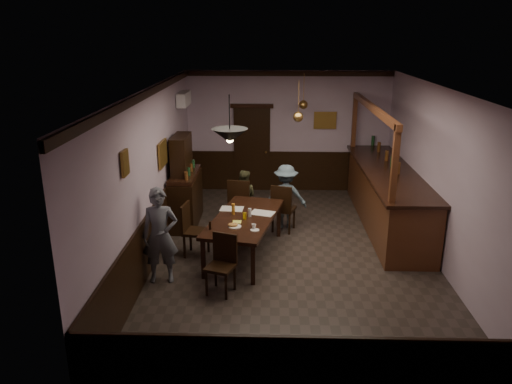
{
  "coord_description": "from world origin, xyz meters",
  "views": [
    {
      "loc": [
        -0.43,
        -8.27,
        3.92
      ],
      "look_at": [
        -0.69,
        0.22,
        1.15
      ],
      "focal_mm": 35.0,
      "sensor_mm": 36.0,
      "label": 1
    }
  ],
  "objects_px": {
    "chair_far_right": "(283,206)",
    "sideboard": "(185,189)",
    "pendant_brass_far": "(303,105)",
    "coffee_cup": "(254,226)",
    "chair_side": "(192,227)",
    "person_standing": "(160,236)",
    "dining_table": "(244,220)",
    "soda_can": "(245,216)",
    "chair_far_left": "(240,201)",
    "chair_near": "(222,261)",
    "pendant_iron": "(230,136)",
    "person_seated_right": "(286,196)",
    "person_seated_left": "(243,197)",
    "pendant_brass_mid": "(298,117)",
    "bar_counter": "(387,196)"
  },
  "relations": [
    {
      "from": "pendant_brass_mid",
      "to": "person_seated_right",
      "type": "bearing_deg",
      "value": -174.54
    },
    {
      "from": "chair_far_left",
      "to": "soda_can",
      "type": "distance_m",
      "value": 1.48
    },
    {
      "from": "chair_far_left",
      "to": "coffee_cup",
      "type": "relative_size",
      "value": 13.18
    },
    {
      "from": "sideboard",
      "to": "bar_counter",
      "type": "relative_size",
      "value": 0.42
    },
    {
      "from": "chair_far_right",
      "to": "sideboard",
      "type": "relative_size",
      "value": 0.53
    },
    {
      "from": "pendant_brass_mid",
      "to": "bar_counter",
      "type": "bearing_deg",
      "value": 5.62
    },
    {
      "from": "person_standing",
      "to": "sideboard",
      "type": "distance_m",
      "value": 2.54
    },
    {
      "from": "chair_far_right",
      "to": "chair_side",
      "type": "relative_size",
      "value": 1.02
    },
    {
      "from": "chair_near",
      "to": "soda_can",
      "type": "distance_m",
      "value": 1.24
    },
    {
      "from": "soda_can",
      "to": "bar_counter",
      "type": "height_order",
      "value": "bar_counter"
    },
    {
      "from": "dining_table",
      "to": "person_standing",
      "type": "bearing_deg",
      "value": -142.46
    },
    {
      "from": "dining_table",
      "to": "person_seated_left",
      "type": "bearing_deg",
      "value": 93.76
    },
    {
      "from": "dining_table",
      "to": "person_seated_right",
      "type": "xyz_separation_m",
      "value": [
        0.77,
        1.42,
        -0.02
      ]
    },
    {
      "from": "chair_side",
      "to": "person_seated_right",
      "type": "distance_m",
      "value": 2.24
    },
    {
      "from": "chair_far_left",
      "to": "soda_can",
      "type": "relative_size",
      "value": 8.78
    },
    {
      "from": "chair_side",
      "to": "sideboard",
      "type": "xyz_separation_m",
      "value": [
        -0.37,
        1.55,
        0.22
      ]
    },
    {
      "from": "chair_far_right",
      "to": "pendant_brass_far",
      "type": "height_order",
      "value": "pendant_brass_far"
    },
    {
      "from": "pendant_iron",
      "to": "pendant_brass_far",
      "type": "xyz_separation_m",
      "value": [
        1.36,
        3.88,
        -0.07
      ]
    },
    {
      "from": "chair_far_right",
      "to": "sideboard",
      "type": "bearing_deg",
      "value": 6.15
    },
    {
      "from": "chair_near",
      "to": "pendant_iron",
      "type": "distance_m",
      "value": 1.93
    },
    {
      "from": "pendant_brass_far",
      "to": "coffee_cup",
      "type": "bearing_deg",
      "value": -105.28
    },
    {
      "from": "dining_table",
      "to": "soda_can",
      "type": "relative_size",
      "value": 19.7
    },
    {
      "from": "person_seated_left",
      "to": "pendant_iron",
      "type": "relative_size",
      "value": 1.57
    },
    {
      "from": "chair_far_right",
      "to": "chair_near",
      "type": "height_order",
      "value": "chair_far_right"
    },
    {
      "from": "soda_can",
      "to": "pendant_brass_mid",
      "type": "height_order",
      "value": "pendant_brass_mid"
    },
    {
      "from": "dining_table",
      "to": "pendant_iron",
      "type": "distance_m",
      "value": 1.87
    },
    {
      "from": "dining_table",
      "to": "chair_near",
      "type": "xyz_separation_m",
      "value": [
        -0.28,
        -1.29,
        -0.17
      ]
    },
    {
      "from": "chair_far_left",
      "to": "bar_counter",
      "type": "height_order",
      "value": "bar_counter"
    },
    {
      "from": "chair_side",
      "to": "bar_counter",
      "type": "height_order",
      "value": "bar_counter"
    },
    {
      "from": "chair_far_left",
      "to": "chair_near",
      "type": "bearing_deg",
      "value": 97.87
    },
    {
      "from": "coffee_cup",
      "to": "soda_can",
      "type": "xyz_separation_m",
      "value": [
        -0.17,
        0.44,
        0.01
      ]
    },
    {
      "from": "person_seated_left",
      "to": "person_seated_right",
      "type": "bearing_deg",
      "value": 178.13
    },
    {
      "from": "person_standing",
      "to": "coffee_cup",
      "type": "xyz_separation_m",
      "value": [
        1.48,
        0.43,
        0.01
      ]
    },
    {
      "from": "chair_near",
      "to": "person_seated_right",
      "type": "distance_m",
      "value": 2.91
    },
    {
      "from": "chair_far_right",
      "to": "person_seated_left",
      "type": "distance_m",
      "value": 0.94
    },
    {
      "from": "chair_side",
      "to": "coffee_cup",
      "type": "xyz_separation_m",
      "value": [
        1.14,
        -0.57,
        0.26
      ]
    },
    {
      "from": "bar_counter",
      "to": "sideboard",
      "type": "bearing_deg",
      "value": -178.97
    },
    {
      "from": "person_seated_left",
      "to": "pendant_brass_mid",
      "type": "bearing_deg",
      "value": -178.46
    },
    {
      "from": "person_seated_right",
      "to": "pendant_iron",
      "type": "relative_size",
      "value": 1.8
    },
    {
      "from": "person_seated_left",
      "to": "pendant_iron",
      "type": "height_order",
      "value": "pendant_iron"
    },
    {
      "from": "chair_far_left",
      "to": "person_standing",
      "type": "height_order",
      "value": "person_standing"
    },
    {
      "from": "chair_far_left",
      "to": "coffee_cup",
      "type": "height_order",
      "value": "chair_far_left"
    },
    {
      "from": "chair_near",
      "to": "bar_counter",
      "type": "distance_m",
      "value": 4.3
    },
    {
      "from": "person_seated_right",
      "to": "coffee_cup",
      "type": "relative_size",
      "value": 16.63
    },
    {
      "from": "chair_far_right",
      "to": "person_seated_right",
      "type": "height_order",
      "value": "person_seated_right"
    },
    {
      "from": "chair_side",
      "to": "person_seated_left",
      "type": "xyz_separation_m",
      "value": [
        0.85,
        1.61,
        0.04
      ]
    },
    {
      "from": "bar_counter",
      "to": "pendant_brass_mid",
      "type": "height_order",
      "value": "pendant_brass_mid"
    },
    {
      "from": "sideboard",
      "to": "chair_near",
      "type": "bearing_deg",
      "value": -69.74
    },
    {
      "from": "chair_near",
      "to": "pendant_iron",
      "type": "bearing_deg",
      "value": 98.09
    },
    {
      "from": "person_seated_right",
      "to": "pendant_iron",
      "type": "xyz_separation_m",
      "value": [
        -0.95,
        -2.2,
        1.71
      ]
    }
  ]
}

